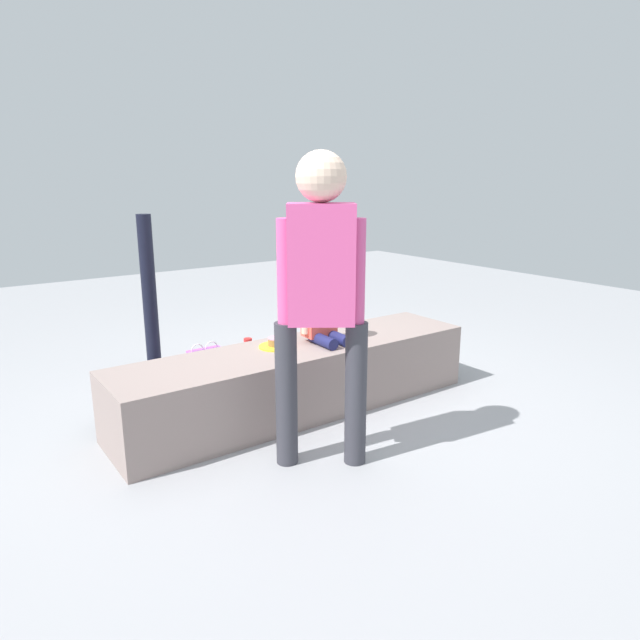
{
  "coord_description": "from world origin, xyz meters",
  "views": [
    {
      "loc": [
        -1.93,
        -2.9,
        1.5
      ],
      "look_at": [
        -0.06,
        -0.32,
        0.69
      ],
      "focal_mm": 31.48,
      "sensor_mm": 36.0,
      "label": 1
    }
  ],
  "objects_px": {
    "cake_plate": "(276,344)",
    "gift_bag": "(205,366)",
    "cake_box_white": "(347,360)",
    "water_bottle_near_gift": "(203,388)",
    "party_cup_red": "(248,344)",
    "child_seated": "(321,310)",
    "adult_standing": "(321,284)",
    "handbag_black_leather": "(136,402)"
  },
  "relations": [
    {
      "from": "child_seated",
      "to": "water_bottle_near_gift",
      "type": "xyz_separation_m",
      "value": [
        -0.64,
        0.51,
        -0.56
      ]
    },
    {
      "from": "cake_plate",
      "to": "gift_bag",
      "type": "bearing_deg",
      "value": 102.29
    },
    {
      "from": "child_seated",
      "to": "cake_plate",
      "type": "relative_size",
      "value": 2.16
    },
    {
      "from": "adult_standing",
      "to": "cake_plate",
      "type": "bearing_deg",
      "value": 77.11
    },
    {
      "from": "child_seated",
      "to": "adult_standing",
      "type": "xyz_separation_m",
      "value": [
        -0.48,
        -0.67,
        0.33
      ]
    },
    {
      "from": "child_seated",
      "to": "cake_plate",
      "type": "bearing_deg",
      "value": 168.79
    },
    {
      "from": "adult_standing",
      "to": "cake_plate",
      "type": "distance_m",
      "value": 0.91
    },
    {
      "from": "adult_standing",
      "to": "gift_bag",
      "type": "height_order",
      "value": "adult_standing"
    },
    {
      "from": "child_seated",
      "to": "adult_standing",
      "type": "height_order",
      "value": "adult_standing"
    },
    {
      "from": "water_bottle_near_gift",
      "to": "adult_standing",
      "type": "bearing_deg",
      "value": -82.34
    },
    {
      "from": "child_seated",
      "to": "adult_standing",
      "type": "bearing_deg",
      "value": -125.82
    },
    {
      "from": "gift_bag",
      "to": "party_cup_red",
      "type": "height_order",
      "value": "gift_bag"
    },
    {
      "from": "water_bottle_near_gift",
      "to": "handbag_black_leather",
      "type": "xyz_separation_m",
      "value": [
        -0.47,
        -0.04,
        0.02
      ]
    },
    {
      "from": "adult_standing",
      "to": "cake_box_white",
      "type": "xyz_separation_m",
      "value": [
        1.08,
        1.14,
        -0.92
      ]
    },
    {
      "from": "gift_bag",
      "to": "handbag_black_leather",
      "type": "relative_size",
      "value": 0.97
    },
    {
      "from": "water_bottle_near_gift",
      "to": "cake_box_white",
      "type": "height_order",
      "value": "water_bottle_near_gift"
    },
    {
      "from": "party_cup_red",
      "to": "handbag_black_leather",
      "type": "relative_size",
      "value": 0.34
    },
    {
      "from": "child_seated",
      "to": "cake_box_white",
      "type": "relative_size",
      "value": 1.63
    },
    {
      "from": "cake_plate",
      "to": "child_seated",
      "type": "bearing_deg",
      "value": -11.21
    },
    {
      "from": "water_bottle_near_gift",
      "to": "handbag_black_leather",
      "type": "bearing_deg",
      "value": -175.39
    },
    {
      "from": "adult_standing",
      "to": "handbag_black_leather",
      "type": "bearing_deg",
      "value": 118.97
    },
    {
      "from": "cake_box_white",
      "to": "handbag_black_leather",
      "type": "distance_m",
      "value": 1.71
    },
    {
      "from": "child_seated",
      "to": "adult_standing",
      "type": "relative_size",
      "value": 0.3
    },
    {
      "from": "adult_standing",
      "to": "cake_plate",
      "type": "height_order",
      "value": "adult_standing"
    },
    {
      "from": "child_seated",
      "to": "handbag_black_leather",
      "type": "bearing_deg",
      "value": 156.86
    },
    {
      "from": "water_bottle_near_gift",
      "to": "party_cup_red",
      "type": "height_order",
      "value": "water_bottle_near_gift"
    },
    {
      "from": "cake_plate",
      "to": "water_bottle_near_gift",
      "type": "distance_m",
      "value": 0.67
    },
    {
      "from": "water_bottle_near_gift",
      "to": "cake_box_white",
      "type": "xyz_separation_m",
      "value": [
        1.24,
        -0.04,
        -0.03
      ]
    },
    {
      "from": "gift_bag",
      "to": "handbag_black_leather",
      "type": "distance_m",
      "value": 0.72
    },
    {
      "from": "handbag_black_leather",
      "to": "cake_box_white",
      "type": "bearing_deg",
      "value": -0.1
    },
    {
      "from": "adult_standing",
      "to": "party_cup_red",
      "type": "height_order",
      "value": "adult_standing"
    },
    {
      "from": "cake_box_white",
      "to": "cake_plate",
      "type": "bearing_deg",
      "value": -155.87
    },
    {
      "from": "cake_plate",
      "to": "handbag_black_leather",
      "type": "relative_size",
      "value": 0.69
    },
    {
      "from": "cake_plate",
      "to": "gift_bag",
      "type": "height_order",
      "value": "cake_plate"
    },
    {
      "from": "adult_standing",
      "to": "water_bottle_near_gift",
      "type": "relative_size",
      "value": 7.89
    },
    {
      "from": "adult_standing",
      "to": "gift_bag",
      "type": "relative_size",
      "value": 5.13
    },
    {
      "from": "cake_box_white",
      "to": "water_bottle_near_gift",
      "type": "bearing_deg",
      "value": 178.1
    },
    {
      "from": "gift_bag",
      "to": "party_cup_red",
      "type": "relative_size",
      "value": 2.83
    },
    {
      "from": "cake_box_white",
      "to": "gift_bag",
      "type": "bearing_deg",
      "value": 162.34
    },
    {
      "from": "adult_standing",
      "to": "cake_box_white",
      "type": "height_order",
      "value": "adult_standing"
    },
    {
      "from": "water_bottle_near_gift",
      "to": "handbag_black_leather",
      "type": "height_order",
      "value": "handbag_black_leather"
    },
    {
      "from": "water_bottle_near_gift",
      "to": "party_cup_red",
      "type": "relative_size",
      "value": 1.84
    }
  ]
}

